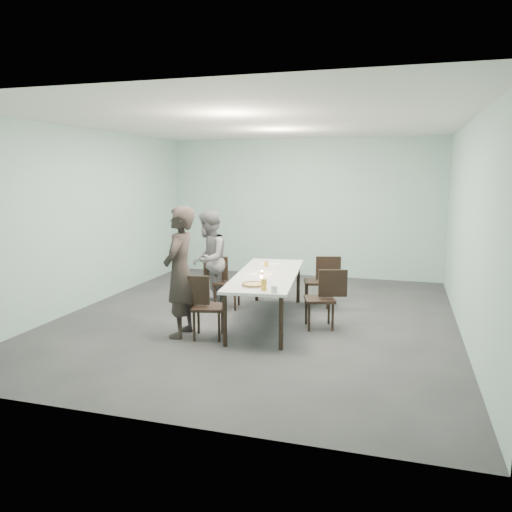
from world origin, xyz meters
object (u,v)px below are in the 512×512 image
(table, at_px, (267,277))
(diner_near, at_px, (180,272))
(chair_near_left, at_px, (202,302))
(diner_far, at_px, (209,259))
(chair_far_right, at_px, (322,278))
(chair_far_left, at_px, (222,278))
(pizza, at_px, (253,285))
(tealight, at_px, (262,273))
(amber_tumbler, at_px, (266,264))
(chair_near_right, at_px, (325,295))
(side_plate, at_px, (264,282))
(beer_glass, at_px, (264,285))
(water_tumbler, at_px, (274,289))

(table, distance_m, diner_near, 1.41)
(chair_near_left, distance_m, diner_far, 1.64)
(chair_far_right, bearing_deg, chair_far_left, 3.44)
(diner_near, relative_size, pizza, 5.33)
(tealight, bearing_deg, amber_tumbler, 99.48)
(table, bearing_deg, chair_near_right, -4.77)
(chair_far_left, distance_m, side_plate, 1.63)
(diner_far, relative_size, side_plate, 9.13)
(chair_near_left, height_order, tealight, chair_near_left)
(amber_tumbler, bearing_deg, chair_near_right, -31.13)
(chair_far_left, bearing_deg, chair_near_right, -27.23)
(diner_near, relative_size, beer_glass, 12.09)
(diner_near, distance_m, amber_tumbler, 1.77)
(chair_far_right, height_order, diner_near, diner_near)
(table, bearing_deg, tealight, -136.64)
(diner_far, height_order, pizza, diner_far)
(chair_near_right, bearing_deg, tealight, -18.31)
(side_plate, height_order, beer_glass, beer_glass)
(chair_near_right, relative_size, water_tumbler, 9.67)
(water_tumbler, bearing_deg, diner_far, 132.79)
(chair_near_left, xyz_separation_m, chair_far_left, (-0.29, 1.57, 0.00))
(amber_tumbler, bearing_deg, pizza, -81.31)
(chair_far_left, bearing_deg, diner_near, -99.06)
(table, bearing_deg, diner_far, 155.50)
(chair_near_left, relative_size, amber_tumbler, 10.88)
(diner_near, xyz_separation_m, side_plate, (1.10, 0.37, -0.15))
(chair_far_right, relative_size, side_plate, 4.83)
(chair_near_right, height_order, diner_near, diner_near)
(water_tumbler, bearing_deg, chair_far_right, 83.61)
(chair_near_right, distance_m, side_plate, 0.99)
(pizza, bearing_deg, diner_far, 130.65)
(diner_far, relative_size, pizza, 4.83)
(diner_near, relative_size, water_tumbler, 20.14)
(side_plate, distance_m, amber_tumbler, 1.25)
(chair_near_right, bearing_deg, diner_far, -33.92)
(water_tumbler, bearing_deg, amber_tumbler, 108.50)
(water_tumbler, bearing_deg, tealight, 113.32)
(chair_near_left, bearing_deg, diner_far, 95.61)
(chair_near_right, relative_size, amber_tumbler, 10.88)
(chair_near_left, bearing_deg, chair_far_right, 44.77)
(diner_near, relative_size, diner_far, 1.10)
(pizza, height_order, side_plate, pizza)
(beer_glass, distance_m, water_tumbler, 0.19)
(chair_near_left, xyz_separation_m, pizza, (0.70, 0.11, 0.27))
(table, relative_size, water_tumbler, 29.84)
(chair_far_right, height_order, diner_far, diner_far)
(table, xyz_separation_m, chair_near_right, (0.90, -0.08, -0.19))
(pizza, bearing_deg, side_plate, 72.68)
(table, relative_size, tealight, 47.96)
(diner_near, bearing_deg, amber_tumbler, 150.11)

